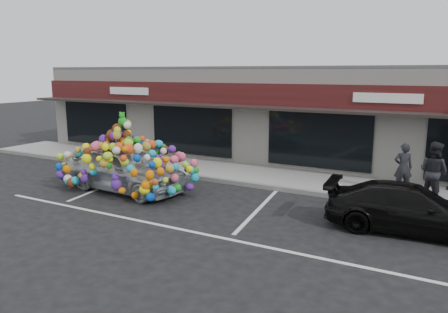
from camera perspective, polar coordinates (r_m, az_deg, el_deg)
The scene contains 11 objects.
ground at distance 14.42m, azimuth -6.10°, elevation -5.49°, with size 90.00×90.00×0.00m, color black.
shop_building at distance 21.38m, azimuth 6.88°, elevation 5.81°, with size 24.00×7.20×4.31m.
sidewalk at distance 17.72m, azimuth 1.31°, elevation -2.04°, with size 26.00×3.00×0.15m, color gray.
kerb at distance 16.44m, azimuth -1.11°, elevation -3.08°, with size 26.00×0.18×0.16m, color slate.
parking_stripe_left at distance 16.55m, azimuth -14.85°, elevation -3.62°, with size 0.12×4.40×0.01m, color silver.
parking_stripe_mid at distance 13.26m, azimuth 4.46°, elevation -6.94°, with size 0.12×4.40×0.01m, color silver.
lane_line at distance 11.55m, azimuth -4.44°, elevation -9.71°, with size 14.00×0.12×0.01m, color silver.
toy_car at distance 15.43m, azimuth -12.82°, elevation -0.92°, with size 3.29×5.00×2.84m.
black_sedan at distance 12.29m, azimuth 23.14°, elevation -6.28°, with size 4.27×1.73×1.24m, color black.
pedestrian_a at distance 15.57m, azimuth 22.35°, elevation -1.34°, with size 0.60×0.39×1.64m, color black.
pedestrian_b at distance 14.74m, azimuth 25.68°, elevation -1.82°, with size 0.91×0.71×1.87m, color black.
Camera 1 is at (7.96, -11.30, 4.10)m, focal length 35.00 mm.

